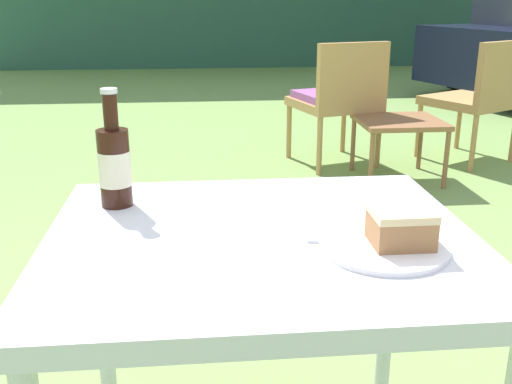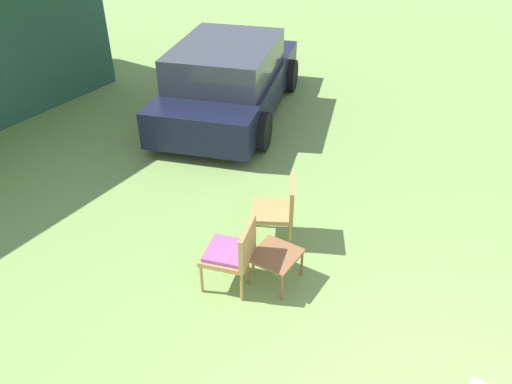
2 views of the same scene
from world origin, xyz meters
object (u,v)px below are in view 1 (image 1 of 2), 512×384
Objects in this scene: wicker_chair_plain at (481,94)px; patio_table at (261,272)px; wicker_chair_cushioned at (339,96)px; cola_bottle_near at (114,164)px; garden_side_table at (399,126)px; cake_on_plate at (393,236)px.

wicker_chair_plain is 1.06× the size of patio_table.
patio_table is at bearing 57.62° from wicker_chair_cushioned.
cola_bottle_near is (-1.13, -2.78, 0.33)m from wicker_chair_cushioned.
garden_side_table is (-0.69, -0.36, -0.14)m from wicker_chair_plain.
wicker_chair_cushioned is at bearing 129.52° from garden_side_table.
wicker_chair_plain is 3.50m from cola_bottle_near.
garden_side_table is 2.84m from cola_bottle_near.
wicker_chair_cushioned is at bearing 67.86° from cola_bottle_near.
patio_table is at bearing 29.39° from wicker_chair_plain.
wicker_chair_cushioned is 0.51m from garden_side_table.
cake_on_plate is (-0.93, -2.68, 0.40)m from garden_side_table.
wicker_chair_cushioned is at bearing -29.50° from wicker_chair_plain.
cake_on_plate is at bearing -109.12° from garden_side_table.
cola_bottle_near is at bearing 151.14° from cake_on_plate.
wicker_chair_cushioned reaches higher than patio_table.
patio_table is 3.24× the size of cola_bottle_near.
wicker_chair_cushioned and wicker_chair_plain have the same top height.
wicker_chair_cushioned is 1.06× the size of patio_table.
wicker_chair_plain reaches higher than garden_side_table.
garden_side_table is 2.08× the size of cola_bottle_near.
cola_bottle_near is at bearing 146.59° from patio_table.
cola_bottle_near reaches higher than wicker_chair_cushioned.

